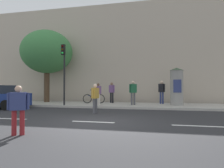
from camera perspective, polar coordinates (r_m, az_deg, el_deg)
The scene contains 14 objects.
ground_plane at distance 8.25m, azimuth -5.51°, elevation -10.88°, with size 80.00×80.00×0.00m, color #2B2B2D.
sidewalk_curb at distance 15.01m, azimuth 2.71°, elevation -6.12°, with size 36.00×4.00×0.15m, color #B2ADA3.
lane_markings at distance 8.25m, azimuth -5.50°, elevation -10.85°, with size 25.80×0.16×0.01m.
building_backdrop at distance 20.13m, azimuth 5.08°, elevation 7.83°, with size 36.00×5.00×9.00m, color #B7A893.
traffic_light at distance 14.55m, azimuth -13.82°, elevation 5.51°, with size 0.24×0.45×4.32m.
poster_column at distance 14.76m, azimuth 18.22°, elevation -0.59°, with size 0.98×0.98×2.68m.
street_tree at distance 18.45m, azimuth -18.32°, elevation 8.75°, with size 4.42×4.42×6.28m.
pedestrian_in_dark_shirt at distance 6.51m, azimuth -25.50°, elevation -5.87°, with size 0.55×0.42×1.47m.
pedestrian_tallest at distance 10.85m, azimuth -4.89°, elevation -3.45°, with size 0.34×0.63×1.62m.
pedestrian_in_light_jacket at distance 15.76m, azimuth 14.18°, elevation -1.71°, with size 0.50×0.46×1.79m.
pedestrian_near_pole at distance 16.11m, azimuth -0.09°, elevation -1.99°, with size 0.54×0.43×1.68m.
pedestrian_with_bag at distance 14.11m, azimuth -4.04°, elevation -2.40°, with size 0.38×0.59×1.57m.
pedestrian_with_backpack at distance 14.27m, azimuth 6.12°, elevation -1.92°, with size 0.52×0.46×1.75m.
bicycle_leaning at distance 15.78m, azimuth -5.31°, elevation -4.17°, with size 1.76×0.30×1.09m.
Camera 1 is at (2.47, -7.74, 1.42)m, focal length 31.58 mm.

